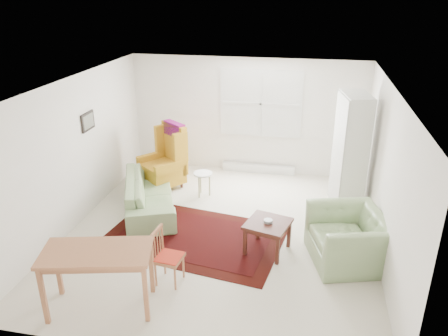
% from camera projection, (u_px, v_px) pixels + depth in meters
% --- Properties ---
extents(room, '(5.04, 5.54, 2.51)m').
position_uv_depth(room, '(224.00, 158.00, 7.08)').
color(room, beige).
rests_on(room, ground).
extents(rug, '(3.09, 2.25, 0.03)m').
position_uv_depth(rug, '(194.00, 236.00, 7.22)').
color(rug, black).
rests_on(rug, ground).
extents(sofa, '(1.56, 2.28, 0.86)m').
position_uv_depth(sofa, '(149.00, 188.00, 8.00)').
color(sofa, '#86A16B').
rests_on(sofa, ground).
extents(armchair, '(1.32, 1.42, 0.92)m').
position_uv_depth(armchair, '(349.00, 234.00, 6.45)').
color(armchair, '#86A16B').
rests_on(armchair, ground).
extents(wingback_chair, '(1.10, 1.10, 1.32)m').
position_uv_depth(wingback_chair, '(161.00, 157.00, 8.79)').
color(wingback_chair, '#C68C1E').
rests_on(wingback_chair, ground).
extents(coffee_table, '(0.77, 0.77, 0.51)m').
position_uv_depth(coffee_table, '(267.00, 237.00, 6.76)').
color(coffee_table, '#481E16').
rests_on(coffee_table, ground).
extents(stool, '(0.40, 0.40, 0.49)m').
position_uv_depth(stool, '(203.00, 184.00, 8.58)').
color(stool, white).
rests_on(stool, ground).
extents(cabinet, '(0.59, 0.92, 2.15)m').
position_uv_depth(cabinet, '(350.00, 153.00, 7.84)').
color(cabinet, silver).
rests_on(cabinet, ground).
extents(desk, '(1.46, 0.96, 0.85)m').
position_uv_depth(desk, '(100.00, 279.00, 5.51)').
color(desk, '#AD6D45').
rests_on(desk, ground).
extents(desk_chair, '(0.40, 0.40, 0.82)m').
position_uv_depth(desk_chair, '(169.00, 257.00, 5.99)').
color(desk_chair, '#AD6D45').
rests_on(desk_chair, ground).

